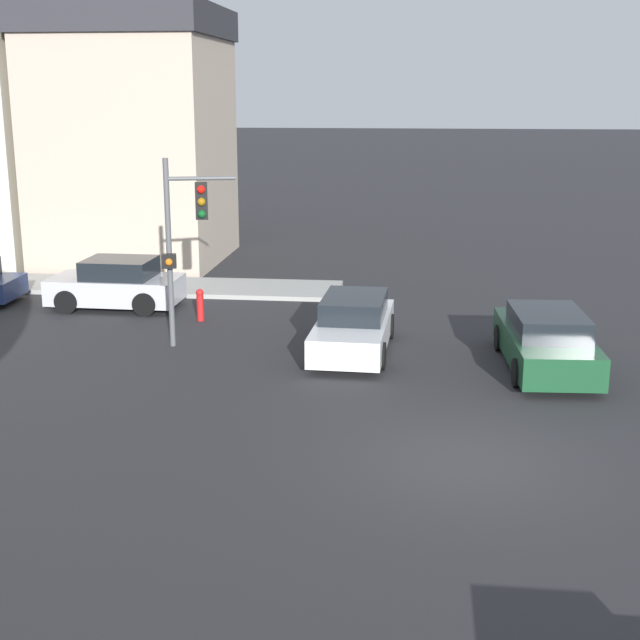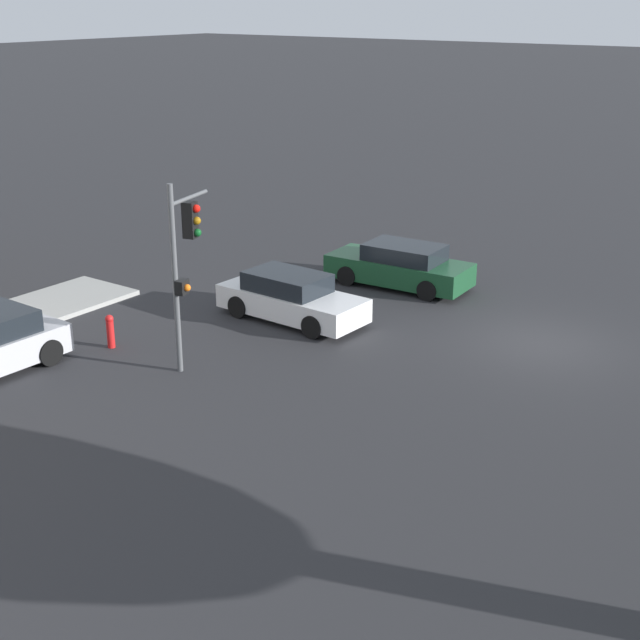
{
  "view_description": "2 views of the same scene",
  "coord_description": "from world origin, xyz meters",
  "views": [
    {
      "loc": [
        -14.7,
        0.83,
        6.26
      ],
      "look_at": [
        1.75,
        2.73,
        2.02
      ],
      "focal_mm": 50.0,
      "sensor_mm": 36.0,
      "label": 1
    },
    {
      "loc": [
        -8.26,
        21.66,
        8.84
      ],
      "look_at": [
        3.3,
        5.6,
        1.62
      ],
      "focal_mm": 50.0,
      "sensor_mm": 36.0,
      "label": 2
    }
  ],
  "objects": [
    {
      "name": "parked_car_0",
      "position": [
        10.42,
        9.84,
        0.71
      ],
      "size": [
        2.09,
        3.84,
        1.49
      ],
      "rotation": [
        0.0,
        0.0,
        1.55
      ],
      "color": "#B7B7BC",
      "rests_on": "ground_plane"
    },
    {
      "name": "traffic_signal",
      "position": [
        6.61,
        6.65,
        3.03
      ],
      "size": [
        0.84,
        1.8,
        4.73
      ],
      "rotation": [
        0.0,
        0.0,
        3.38
      ],
      "color": "#515456",
      "rests_on": "ground_plane"
    },
    {
      "name": "ground_plane",
      "position": [
        0.0,
        0.0,
        0.0
      ],
      "size": [
        300.0,
        300.0,
        0.0
      ],
      "primitive_type": "plane",
      "color": "#28282B"
    },
    {
      "name": "fire_hydrant",
      "position": [
        9.16,
        6.98,
        0.49
      ],
      "size": [
        0.22,
        0.22,
        0.92
      ],
      "color": "red",
      "rests_on": "ground_plane"
    },
    {
      "name": "crossing_car_2",
      "position": [
        6.59,
        2.45,
        0.66
      ],
      "size": [
        4.48,
        1.93,
        1.39
      ],
      "rotation": [
        0.0,
        0.0,
        3.11
      ],
      "color": "silver",
      "rests_on": "ground_plane"
    },
    {
      "name": "crossing_car_0",
      "position": [
        5.67,
        -2.1,
        0.67
      ],
      "size": [
        4.72,
        2.09,
        1.41
      ],
      "rotation": [
        0.0,
        0.0,
        0.06
      ],
      "color": "#194728",
      "rests_on": "ground_plane"
    }
  ]
}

